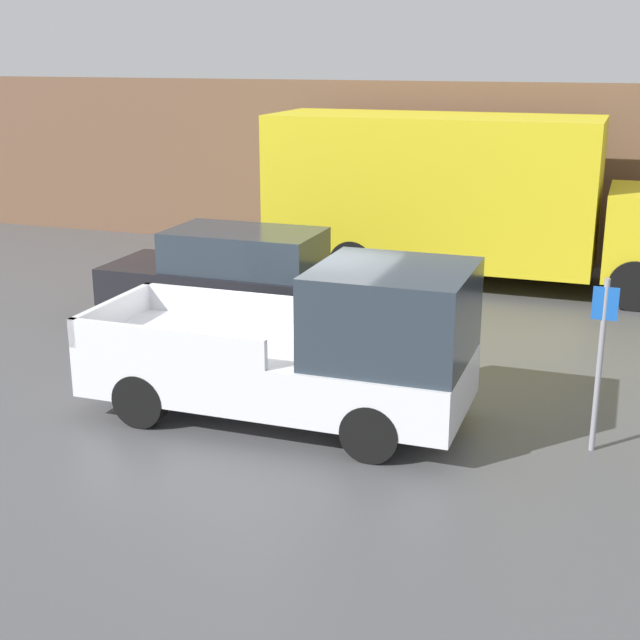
{
  "coord_description": "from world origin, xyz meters",
  "views": [
    {
      "loc": [
        4.3,
        -11.23,
        4.74
      ],
      "look_at": [
        0.3,
        0.11,
        1.09
      ],
      "focal_mm": 50.0,
      "sensor_mm": 36.0,
      "label": 1
    }
  ],
  "objects_px": {
    "car": "(240,277)",
    "parking_sign": "(600,355)",
    "pickup_truck": "(313,350)",
    "delivery_truck": "(461,195)"
  },
  "relations": [
    {
      "from": "pickup_truck",
      "to": "car",
      "type": "bearing_deg",
      "value": 126.46
    },
    {
      "from": "car",
      "to": "parking_sign",
      "type": "xyz_separation_m",
      "value": [
        6.26,
        -3.37,
        0.36
      ]
    },
    {
      "from": "delivery_truck",
      "to": "pickup_truck",
      "type": "bearing_deg",
      "value": -92.48
    },
    {
      "from": "delivery_truck",
      "to": "parking_sign",
      "type": "bearing_deg",
      "value": -67.89
    },
    {
      "from": "car",
      "to": "pickup_truck",
      "type": "bearing_deg",
      "value": -53.54
    },
    {
      "from": "pickup_truck",
      "to": "delivery_truck",
      "type": "height_order",
      "value": "delivery_truck"
    },
    {
      "from": "car",
      "to": "parking_sign",
      "type": "bearing_deg",
      "value": -28.29
    },
    {
      "from": "car",
      "to": "delivery_truck",
      "type": "distance_m",
      "value": 5.54
    },
    {
      "from": "parking_sign",
      "to": "delivery_truck",
      "type": "bearing_deg",
      "value": 112.11
    },
    {
      "from": "car",
      "to": "parking_sign",
      "type": "height_order",
      "value": "parking_sign"
    }
  ]
}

